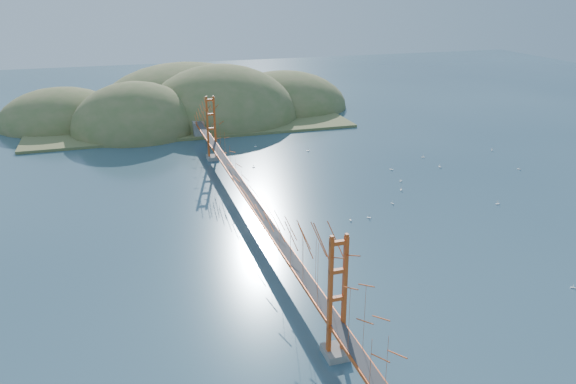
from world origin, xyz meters
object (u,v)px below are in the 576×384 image
object	(u,v)px
sailboat_1	(369,217)
sailboat_0	(392,203)
bridge	(251,174)
sailboat_2	(498,203)

from	to	relation	value
sailboat_1	sailboat_0	bearing A→B (deg)	34.29
bridge	sailboat_2	xyz separation A→B (m)	(35.99, -4.42, -6.85)
sailboat_0	sailboat_2	world-z (taller)	sailboat_2
sailboat_0	sailboat_2	xyz separation A→B (m)	(14.66, -4.79, 0.02)
sailboat_0	bridge	bearing A→B (deg)	-179.01
sailboat_0	sailboat_2	distance (m)	15.42
sailboat_2	bridge	bearing A→B (deg)	173.00
bridge	sailboat_1	size ratio (longest dim) A/B	137.49
sailboat_0	sailboat_2	size ratio (longest dim) A/B	0.78
bridge	sailboat_2	world-z (taller)	bridge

